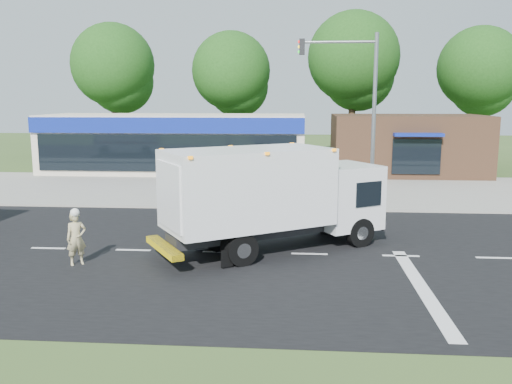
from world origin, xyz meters
TOP-DOWN VIEW (x-y plane):
  - ground at (0.00, 0.00)m, footprint 120.00×120.00m
  - road_asphalt at (0.00, 0.00)m, footprint 60.00×14.00m
  - sidewalk at (0.00, 8.20)m, footprint 60.00×2.40m
  - parking_apron at (0.00, 14.00)m, footprint 60.00×9.00m
  - lane_markings at (1.35, -1.35)m, footprint 55.20×7.00m
  - ems_box_truck at (-1.31, 0.36)m, footprint 8.05×6.29m
  - emergency_worker at (-7.25, -1.69)m, footprint 0.74×0.69m
  - retail_strip_mall at (-9.00, 19.93)m, footprint 18.00×6.20m
  - brown_storefront at (7.00, 19.98)m, footprint 10.00×6.70m
  - traffic_signal_pole at (2.35, 7.60)m, footprint 3.51×0.25m
  - background_trees at (-0.85, 28.16)m, footprint 36.77×7.39m

SIDE VIEW (x-z plane):
  - ground at x=0.00m, z-range 0.00..0.00m
  - road_asphalt at x=0.00m, z-range -0.01..0.01m
  - parking_apron at x=0.00m, z-range 0.00..0.02m
  - lane_markings at x=1.35m, z-range 0.01..0.02m
  - sidewalk at x=0.00m, z-range 0.00..0.12m
  - emergency_worker at x=-7.25m, z-range -0.01..1.79m
  - brown_storefront at x=7.00m, z-range 0.00..4.00m
  - retail_strip_mall at x=-9.00m, z-range 0.01..4.01m
  - ems_box_truck at x=-1.31m, z-range 0.27..3.80m
  - traffic_signal_pole at x=2.35m, z-range 0.92..8.92m
  - background_trees at x=-0.85m, z-range 1.33..13.43m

